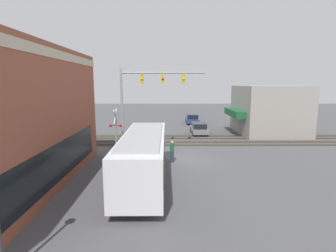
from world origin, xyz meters
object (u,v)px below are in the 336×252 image
object	(u,v)px
crossing_signal	(116,125)
parked_car_blue	(192,119)
parked_car_grey	(199,129)
pedestrian_at_crossing	(137,140)
city_bus	(144,155)
pedestrian_near_bus	(172,151)

from	to	relation	value
crossing_signal	parked_car_blue	distance (m)	18.51
parked_car_grey	pedestrian_at_crossing	bearing A→B (deg)	138.74
parked_car_grey	city_bus	bearing A→B (deg)	161.12
pedestrian_near_bus	pedestrian_at_crossing	distance (m)	5.16
pedestrian_at_crossing	pedestrian_near_bus	bearing A→B (deg)	-142.21
pedestrian_near_bus	parked_car_blue	bearing A→B (deg)	-9.96
parked_car_blue	pedestrian_at_crossing	world-z (taller)	pedestrian_at_crossing
crossing_signal	pedestrian_at_crossing	xyz separation A→B (m)	(0.21, -1.95, -1.41)
city_bus	pedestrian_at_crossing	size ratio (longest dim) A/B	6.09
pedestrian_at_crossing	parked_car_blue	bearing A→B (deg)	-22.62
parked_car_grey	pedestrian_near_bus	size ratio (longest dim) A/B	2.71
city_bus	pedestrian_at_crossing	xyz separation A→B (m)	(8.16, 1.30, -0.82)
parked_car_blue	city_bus	bearing A→B (deg)	167.44
parked_car_grey	crossing_signal	bearing A→B (deg)	132.20
parked_car_grey	pedestrian_near_bus	distance (m)	12.24
pedestrian_at_crossing	city_bus	bearing A→B (deg)	-170.95
city_bus	parked_car_grey	xyz separation A→B (m)	(15.79, -5.40, -1.05)
crossing_signal	pedestrian_near_bus	bearing A→B (deg)	-127.13
crossing_signal	pedestrian_at_crossing	size ratio (longest dim) A/B	2.20
city_bus	parked_car_blue	size ratio (longest dim) A/B	2.44
parked_car_grey	pedestrian_at_crossing	distance (m)	10.16
city_bus	pedestrian_at_crossing	bearing A→B (deg)	9.05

